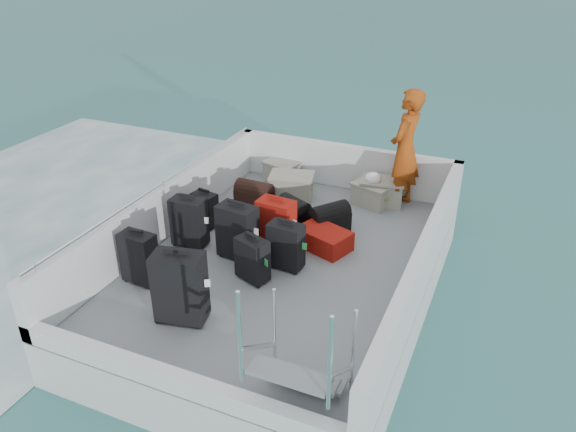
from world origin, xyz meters
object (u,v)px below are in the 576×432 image
object	(u,v)px
suitcase_7	(286,246)
crate_0	(281,173)
suitcase_1	(189,223)
suitcase_5	(276,224)
suitcase_4	(238,232)
suitcase_2	(205,210)
suitcase_0	(139,258)
crate_1	(292,188)
suitcase_8	(324,239)
suitcase_3	(180,288)
crate_3	(382,192)
passenger	(405,150)
suitcase_6	(252,260)
crate_2	(372,195)

from	to	relation	value
suitcase_7	crate_0	size ratio (longest dim) A/B	1.16
suitcase_1	suitcase_5	xyz separation A→B (m)	(1.04, 0.44, -0.01)
suitcase_7	suitcase_4	bearing A→B (deg)	-174.71
suitcase_2	suitcase_0	bearing A→B (deg)	-79.34
crate_1	suitcase_8	bearing A→B (deg)	-50.79
suitcase_1	suitcase_7	size ratio (longest dim) A/B	1.12
suitcase_0	suitcase_2	world-z (taller)	suitcase_0
suitcase_5	crate_1	bearing A→B (deg)	109.96
suitcase_5	suitcase_3	bearing A→B (deg)	-93.68
suitcase_0	suitcase_7	bearing A→B (deg)	37.45
suitcase_3	suitcase_8	world-z (taller)	suitcase_3
suitcase_0	crate_3	xyz separation A→B (m)	(2.05, 3.18, -0.14)
suitcase_5	suitcase_7	bearing A→B (deg)	-48.14
suitcase_4	passenger	distance (m)	2.79
suitcase_2	suitcase_6	bearing A→B (deg)	-27.74
suitcase_7	suitcase_8	bearing A→B (deg)	71.05
suitcase_7	crate_3	distance (m)	2.30
suitcase_0	suitcase_8	size ratio (longest dim) A/B	0.96
suitcase_2	suitcase_5	size ratio (longest dim) A/B	0.77
suitcase_5	suitcase_8	distance (m)	0.65
suitcase_4	suitcase_2	bearing A→B (deg)	153.27
suitcase_2	suitcase_4	size ratio (longest dim) A/B	0.70
suitcase_5	crate_0	bearing A→B (deg)	117.07
suitcase_4	suitcase_1	bearing A→B (deg)	-173.57
suitcase_8	crate_0	bearing A→B (deg)	58.39
crate_0	crate_1	size ratio (longest dim) A/B	0.83
crate_1	crate_3	size ratio (longest dim) A/B	1.02
crate_0	passenger	distance (m)	2.13
crate_1	suitcase_1	bearing A→B (deg)	-110.31
suitcase_6	crate_3	world-z (taller)	suitcase_6
suitcase_5	suitcase_8	size ratio (longest dim) A/B	0.97
suitcase_8	passenger	world-z (taller)	passenger
passenger	suitcase_2	bearing A→B (deg)	-43.80
crate_1	suitcase_2	bearing A→B (deg)	-120.60
suitcase_0	crate_0	bearing A→B (deg)	87.89
crate_1	passenger	distance (m)	1.79
suitcase_3	passenger	world-z (taller)	passenger
suitcase_3	suitcase_4	size ratio (longest dim) A/B	1.13
suitcase_7	suitcase_8	xyz separation A→B (m)	(0.27, 0.63, -0.17)
suitcase_4	crate_1	distance (m)	1.83
suitcase_6	crate_1	world-z (taller)	suitcase_6
suitcase_3	crate_2	xyz separation A→B (m)	(1.09, 3.48, -0.24)
suitcase_1	crate_1	bearing A→B (deg)	67.18
crate_1	crate_2	distance (m)	1.22
suitcase_2	crate_3	world-z (taller)	suitcase_2
suitcase_1	crate_3	size ratio (longest dim) A/B	1.10
suitcase_7	suitcase_0	bearing A→B (deg)	-141.94
crate_3	suitcase_3	bearing A→B (deg)	-108.66
crate_0	suitcase_6	bearing A→B (deg)	-72.69
crate_1	passenger	size ratio (longest dim) A/B	0.35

